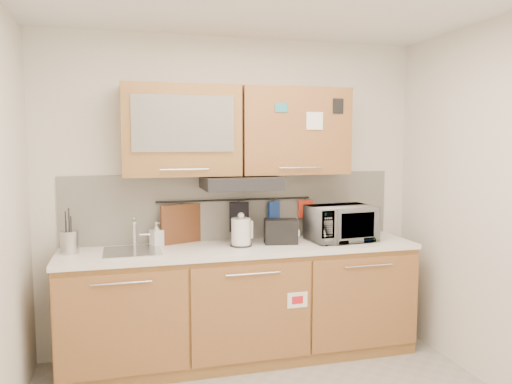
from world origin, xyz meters
TOP-DOWN VIEW (x-y plane):
  - wall_back at (0.00, 1.50)m, footprint 3.20×0.00m
  - base_cabinet at (0.00, 1.19)m, footprint 2.80×0.64m
  - countertop at (0.00, 1.19)m, footprint 2.82×0.62m
  - backsplash at (0.00, 1.49)m, footprint 2.80×0.02m
  - upper_cabinets at (-0.00, 1.32)m, footprint 1.82×0.37m
  - range_hood at (0.00, 1.25)m, footprint 0.60×0.46m
  - sink at (-0.85, 1.21)m, footprint 0.42×0.40m
  - utensil_rail at (0.00, 1.45)m, footprint 1.30×0.02m
  - utensil_crock at (-1.30, 1.27)m, footprint 0.14×0.14m
  - kettle at (-0.01, 1.20)m, footprint 0.20×0.20m
  - toaster at (0.32, 1.21)m, footprint 0.29×0.20m
  - microwave at (0.84, 1.19)m, footprint 0.56×0.41m
  - soap_bottle at (-0.66, 1.38)m, footprint 0.12×0.12m
  - cutting_board at (-0.45, 1.44)m, footprint 0.36×0.16m
  - oven_mitt at (0.33, 1.44)m, footprint 0.11×0.06m
  - dark_pouch at (0.03, 1.44)m, footprint 0.16×0.09m
  - pot_holder at (0.62, 1.44)m, footprint 0.13×0.05m

SIDE VIEW (x-z plane):
  - base_cabinet at x=0.00m, z-range -0.03..0.85m
  - countertop at x=0.00m, z-range 0.88..0.92m
  - sink at x=-0.85m, z-range 0.79..1.05m
  - utensil_crock at x=-1.30m, z-range 0.84..1.18m
  - cutting_board at x=-0.45m, z-range 0.78..1.24m
  - soap_bottle at x=-0.66m, z-range 0.92..1.11m
  - toaster at x=0.32m, z-range 0.92..1.12m
  - kettle at x=-0.01m, z-range 0.89..1.16m
  - microwave at x=0.84m, z-range 0.92..1.21m
  - dark_pouch at x=0.03m, z-range 0.99..1.24m
  - oven_mitt at x=0.33m, z-range 1.06..1.24m
  - pot_holder at x=0.62m, z-range 1.09..1.24m
  - backsplash at x=0.00m, z-range 0.92..1.48m
  - utensil_rail at x=0.00m, z-range 1.25..1.27m
  - wall_back at x=0.00m, z-range -0.30..2.90m
  - range_hood at x=0.00m, z-range 1.37..1.47m
  - upper_cabinets at x=0.00m, z-range 1.48..2.18m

